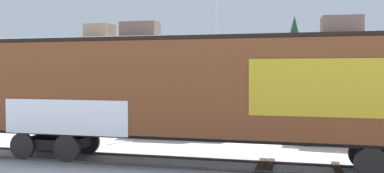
# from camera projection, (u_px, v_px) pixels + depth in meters

# --- Properties ---
(ground_plane) EXTENTS (260.00, 260.00, 0.00)m
(ground_plane) POSITION_uv_depth(u_px,v_px,m) (196.00, 165.00, 13.70)
(ground_plane) COLOR silver
(track) EXTENTS (60.02, 4.11, 0.08)m
(track) POSITION_uv_depth(u_px,v_px,m) (241.00, 166.00, 13.35)
(track) COLOR #4C4742
(track) RESTS_ON ground_plane
(freight_car) EXTENTS (17.98, 3.49, 4.19)m
(freight_car) POSITION_uv_depth(u_px,v_px,m) (210.00, 90.00, 13.51)
(freight_car) COLOR brown
(freight_car) RESTS_ON ground_plane
(flagpole) EXTENTS (0.88, 1.34, 10.09)m
(flagpole) POSITION_uv_depth(u_px,v_px,m) (219.00, 13.00, 23.30)
(flagpole) COLOR silver
(flagpole) RESTS_ON ground_plane
(hillside) EXTENTS (122.34, 43.65, 13.55)m
(hillside) POSITION_uv_depth(u_px,v_px,m) (270.00, 64.00, 85.36)
(hillside) COLOR silver
(hillside) RESTS_ON ground_plane
(parked_car_green) EXTENTS (4.77, 1.91, 1.56)m
(parked_car_green) POSITION_uv_depth(u_px,v_px,m) (180.00, 120.00, 19.38)
(parked_car_green) COLOR #1E5933
(parked_car_green) RESTS_ON ground_plane
(parked_car_tan) EXTENTS (4.43, 2.29, 1.75)m
(parked_car_tan) POSITION_uv_depth(u_px,v_px,m) (343.00, 123.00, 17.40)
(parked_car_tan) COLOR #9E8966
(parked_car_tan) RESTS_ON ground_plane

